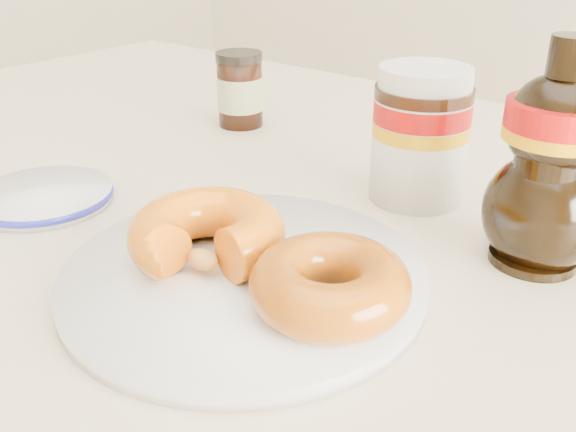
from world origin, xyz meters
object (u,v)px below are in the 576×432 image
Objects in this scene: plate at (244,276)px; blue_rim_saucer at (44,196)px; nutella_jar at (421,130)px; syrup_bottle at (551,157)px; donut_bitten at (207,234)px; dark_jar at (240,90)px; dining_table at (280,292)px; donut_whole at (330,284)px.

plate is 2.08× the size of blue_rim_saucer.
nutella_jar is at bearing 41.01° from blue_rim_saucer.
syrup_bottle is at bearing 47.54° from plate.
dark_jar is at bearing 145.13° from donut_bitten.
blue_rim_saucer is (-0.23, -0.01, -0.00)m from plate.
dining_table is 0.15m from plate.
nutella_jar is 1.37× the size of dark_jar.
syrup_bottle is 0.41m from dark_jar.
syrup_bottle is at bearing 24.30° from blue_rim_saucer.
donut_bitten is at bearing -76.84° from dining_table.
donut_bitten is at bearing 1.71° from blue_rim_saucer.
donut_bitten is 0.11m from donut_whole.
donut_bitten reaches higher than plate.
plate is at bearing -95.59° from nutella_jar.
donut_bitten is (-0.03, -0.00, 0.03)m from plate.
nutella_jar reaches higher than dark_jar.
dark_jar is at bearing 140.29° from donut_whole.
plate is 0.23m from blue_rim_saucer.
donut_bitten is 0.21m from blue_rim_saucer.
syrup_bottle is 0.43m from blue_rim_saucer.
donut_bitten is 1.28× the size of dark_jar.
blue_rim_saucer is at bearing -86.70° from dark_jar.
syrup_bottle reaches higher than blue_rim_saucer.
dark_jar is at bearing 164.93° from syrup_bottle.
syrup_bottle is at bearing 66.25° from donut_whole.
dining_table is at bearing -39.63° from dark_jar.
dark_jar reaches higher than dining_table.
donut_whole is 0.31m from blue_rim_saucer.
plate is at bearing 2.68° from blue_rim_saucer.
plate and blue_rim_saucer have the same top height.
syrup_bottle is (0.20, 0.05, 0.17)m from dining_table.
nutella_jar is at bearing -12.10° from dark_jar.
nutella_jar is 0.97× the size of blue_rim_saucer.
plate is at bearing -62.51° from dining_table.
donut_whole is 0.82× the size of blue_rim_saucer.
dark_jar is (-0.19, 0.16, 0.13)m from dining_table.
donut_whole is (0.13, -0.11, 0.11)m from dining_table.
donut_bitten is 0.91× the size of blue_rim_saucer.
plate is 0.22m from nutella_jar.
nutella_jar is at bearing 104.54° from donut_whole.
donut_whole is (0.08, -0.00, 0.02)m from plate.
syrup_bottle is at bearing -21.12° from nutella_jar.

